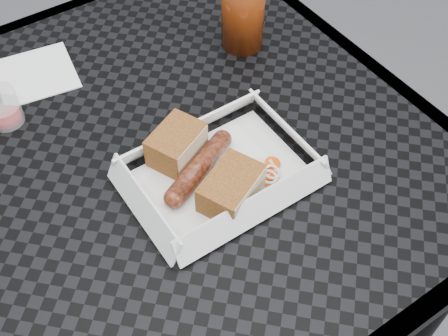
# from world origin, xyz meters

# --- Properties ---
(patio_table) EXTENTS (0.80, 0.80, 0.74)m
(patio_table) POSITION_xyz_m (0.00, 0.00, 0.67)
(patio_table) COLOR black
(patio_table) RESTS_ON ground
(food_tray) EXTENTS (0.22, 0.15, 0.00)m
(food_tray) POSITION_xyz_m (0.05, -0.09, 0.75)
(food_tray) COLOR white
(food_tray) RESTS_ON patio_table
(bratwurst) EXTENTS (0.14, 0.08, 0.03)m
(bratwurst) POSITION_xyz_m (0.03, -0.08, 0.76)
(bratwurst) COLOR maroon
(bratwurst) RESTS_ON food_tray
(bread_near) EXTENTS (0.09, 0.08, 0.05)m
(bread_near) POSITION_xyz_m (0.02, -0.03, 0.77)
(bread_near) COLOR brown
(bread_near) RESTS_ON food_tray
(bread_far) EXTENTS (0.10, 0.09, 0.04)m
(bread_far) POSITION_xyz_m (0.04, -0.13, 0.77)
(bread_far) COLOR brown
(bread_far) RESTS_ON food_tray
(veg_garnish) EXTENTS (0.03, 0.03, 0.00)m
(veg_garnish) POSITION_xyz_m (0.11, -0.13, 0.75)
(veg_garnish) COLOR #E14409
(veg_garnish) RESTS_ON food_tray
(napkin) EXTENTS (0.14, 0.14, 0.00)m
(napkin) POSITION_xyz_m (-0.08, 0.25, 0.75)
(napkin) COLOR white
(napkin) RESTS_ON patio_table
(condiment_cup_sauce) EXTENTS (0.05, 0.05, 0.03)m
(condiment_cup_sauce) POSITION_xyz_m (-0.15, 0.17, 0.76)
(condiment_cup_sauce) COLOR #940E0A
(condiment_cup_sauce) RESTS_ON patio_table
(condiment_cup_empty) EXTENTS (0.05, 0.05, 0.03)m
(condiment_cup_empty) POSITION_xyz_m (-0.15, 0.20, 0.76)
(condiment_cup_empty) COLOR silver
(condiment_cup_empty) RESTS_ON patio_table
(drink_glass) EXTENTS (0.07, 0.07, 0.14)m
(drink_glass) POSITION_xyz_m (0.24, 0.12, 0.82)
(drink_glass) COLOR #5D1F08
(drink_glass) RESTS_ON patio_table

